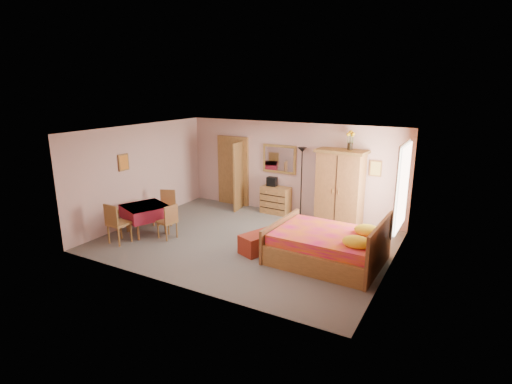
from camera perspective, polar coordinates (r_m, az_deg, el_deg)
The scene contains 23 objects.
floor at distance 9.55m, azimuth -1.41°, elevation -7.02°, with size 6.50×6.50×0.00m, color slate.
ceiling at distance 8.90m, azimuth -1.52°, elevation 8.69°, with size 6.50×6.50×0.00m, color brown.
wall_back at distance 11.30m, azimuth 4.99°, elevation 3.34°, with size 6.50×0.10×2.60m, color #C5988E.
wall_front at distance 7.19m, azimuth -11.65°, elevation -3.83°, with size 6.50×0.10×2.60m, color #C5988E.
wall_left at distance 11.10m, azimuth -16.09°, elevation 2.58°, with size 0.10×5.00×2.60m, color #C5988E.
wall_right at distance 8.05m, azimuth 18.91°, elevation -2.29°, with size 0.10×5.00×2.60m, color #C5988E.
doorway at distance 12.22m, azimuth -3.26°, elevation 2.94°, with size 1.06×0.12×2.15m, color #9E6B35.
window at distance 9.16m, azimuth 20.15°, elevation 0.63°, with size 0.08×1.40×1.95m, color white.
picture_left at distance 10.60m, azimuth -18.41°, elevation 4.04°, with size 0.04×0.32×0.42m, color orange.
picture_back at distance 10.51m, azimuth 16.73°, elevation 3.25°, with size 0.30×0.04×0.40m, color #D8BF59.
chest_of_drawers at distance 11.45m, azimuth 2.82°, elevation -1.16°, with size 0.83×0.41×0.78m, color #A26C36.
wall_mirror at distance 11.37m, azimuth 3.37°, elevation 4.72°, with size 1.03×0.05×0.81m, color white.
stereo at distance 11.42m, azimuth 2.30°, elevation 1.50°, with size 0.28×0.20×0.26m, color black.
floor_lamp at distance 11.01m, azimuth 6.48°, elevation 1.28°, with size 0.25×0.25×1.96m, color black.
wardrobe at distance 10.56m, azimuth 11.89°, elevation 0.57°, with size 1.28×0.66×2.00m, color #9B6234.
sunflower_vase at distance 10.35m, azimuth 13.34°, elevation 7.21°, with size 0.19×0.19×0.48m, color yellow.
bed at distance 8.46m, azimuth 10.08°, elevation -6.43°, with size 2.26×1.78×1.05m, color #D61463.
bench at distance 9.02m, azimuth 1.46°, elevation -6.92°, with size 0.47×1.27×0.42m, color maroon.
dining_table at distance 10.32m, azimuth -15.47°, elevation -3.76°, with size 0.97×0.97×0.71m, color maroon.
chair_south at distance 9.83m, azimuth -18.99°, elevation -4.21°, with size 0.44×0.44×0.96m, color #A17036.
chair_north at distance 10.80m, azimuth -12.70°, elevation -2.22°, with size 0.41×0.41×0.89m, color #AE783B.
chair_west at distance 10.72m, azimuth -18.17°, elevation -2.36°, with size 0.47×0.47×1.03m, color #9A6734.
chair_east at distance 9.82m, azimuth -12.60°, elevation -4.09°, with size 0.39×0.39×0.85m, color olive.
Camera 1 is at (4.50, -7.61, 3.59)m, focal length 28.00 mm.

